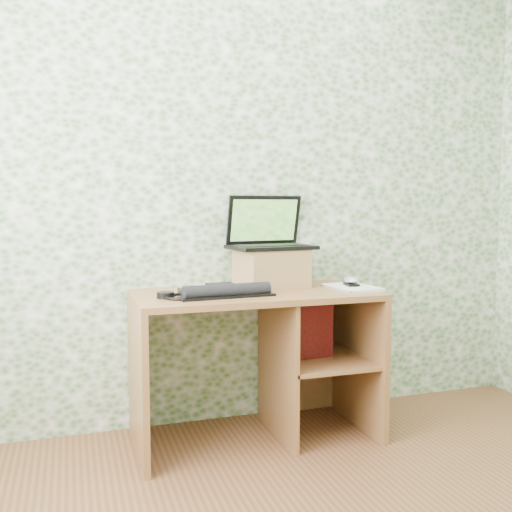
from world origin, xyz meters
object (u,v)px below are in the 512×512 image
object	(u,v)px
desk	(268,342)
laptop	(268,236)
notepad	(352,287)
keyboard	(224,291)
riser	(271,268)

from	to	relation	value
desk	laptop	world-z (taller)	laptop
desk	notepad	xyz separation A→B (m)	(0.44, -0.08, 0.28)
desk	laptop	size ratio (longest dim) A/B	2.63
laptop	desk	bearing A→B (deg)	-117.12
laptop	keyboard	size ratio (longest dim) A/B	0.98
keyboard	notepad	size ratio (longest dim) A/B	1.57
riser	laptop	xyz separation A→B (m)	(0.00, 0.05, 0.17)
desk	riser	distance (m)	0.39
riser	laptop	distance (m)	0.17
desk	riser	xyz separation A→B (m)	(0.06, 0.12, 0.37)
riser	notepad	bearing A→B (deg)	-27.58
desk	riser	world-z (taller)	riser
desk	keyboard	bearing A→B (deg)	-159.06
laptop	keyboard	bearing A→B (deg)	-147.40
desk	notepad	size ratio (longest dim) A/B	4.04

